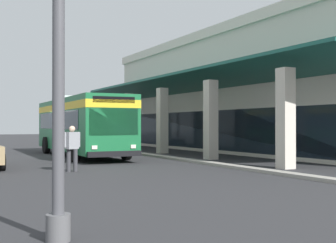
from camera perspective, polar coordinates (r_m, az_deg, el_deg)
ground at (r=28.38m, az=1.78°, el=-3.91°), size 120.00×120.00×0.00m
curb_strip at (r=26.03m, az=-3.98°, el=-4.09°), size 31.90×0.50×0.12m
plaza_building at (r=31.20m, az=12.45°, el=3.56°), size 26.88×13.61×7.77m
transit_bus at (r=24.78m, az=-11.20°, el=-0.11°), size 11.27×3.03×3.34m
pedestrian at (r=16.61m, az=-12.27°, el=-3.09°), size 0.41×0.66×1.68m
potted_palm at (r=34.49m, az=-7.06°, el=-2.18°), size 1.88×1.76×3.08m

